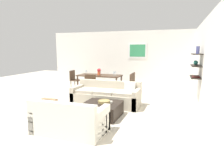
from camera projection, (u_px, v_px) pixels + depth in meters
The scene contains 17 objects.
ground_plane at pixel (99, 107), 6.25m from camera, with size 18.00×18.00×0.00m, color beige.
back_wall_unit at pixel (133, 60), 9.21m from camera, with size 8.40×0.09×2.70m.
right_wall_shelf_unit at pixel (203, 66), 5.62m from camera, with size 0.34×8.20×2.70m.
sofa_beige at pixel (107, 96), 6.47m from camera, with size 2.22×0.90×0.78m.
loveseat_white at pixel (70, 120), 4.31m from camera, with size 1.57×0.90×0.78m.
coffee_table at pixel (102, 110), 5.36m from camera, with size 1.00×0.96×0.38m.
decorative_bowl at pixel (104, 101), 5.36m from camera, with size 0.34×0.34×0.07m.
candle_jar at pixel (111, 102), 5.32m from camera, with size 0.08×0.08×0.06m, color silver.
dining_table at pixel (100, 77), 8.44m from camera, with size 1.88×0.85×0.75m.
dining_chair_right_far at pixel (131, 81), 8.23m from camera, with size 0.44×0.44×0.88m.
dining_chair_left_far at pixel (75, 78), 9.08m from camera, with size 0.44×0.44×0.88m.
dining_chair_foot at pixel (92, 84), 7.70m from camera, with size 0.44×0.44×0.88m.
dining_chair_right_near at pixel (129, 83), 7.87m from camera, with size 0.44×0.44×0.88m.
wine_glass_right_far at pixel (115, 73), 8.29m from camera, with size 0.06×0.06×0.17m.
wine_glass_left_far at pixel (86, 71), 8.73m from camera, with size 0.08×0.08×0.16m.
wine_glass_right_near at pixel (114, 73), 8.09m from camera, with size 0.08×0.08×0.18m.
centerpiece_vase at pixel (99, 71), 8.43m from camera, with size 0.16×0.16×0.28m.
Camera 1 is at (2.32, -5.57, 1.83)m, focal length 31.09 mm.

